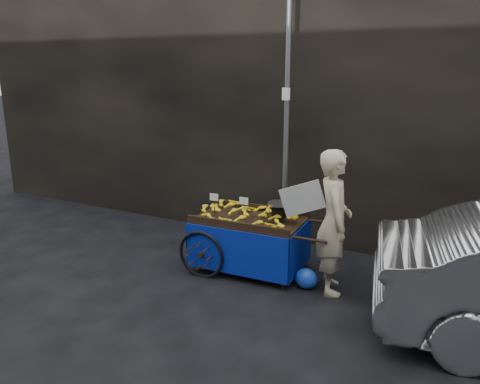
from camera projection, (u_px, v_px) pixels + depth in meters
The scene contains 6 objects.
ground at pixel (228, 274), 6.50m from camera, with size 80.00×80.00×0.00m, color black.
building_wall at pixel (321, 84), 7.91m from camera, with size 13.50×2.00×5.00m.
street_pole at pixel (287, 121), 6.96m from camera, with size 0.12×0.10×4.00m.
banana_cart at pixel (247, 223), 6.49m from camera, with size 2.07×1.06×1.10m.
vendor at pixel (333, 222), 5.81m from camera, with size 0.96×0.79×1.83m.
plastic_bag at pixel (306, 279), 6.04m from camera, with size 0.30×0.24×0.27m, color blue.
Camera 1 is at (2.89, -5.24, 2.79)m, focal length 35.00 mm.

